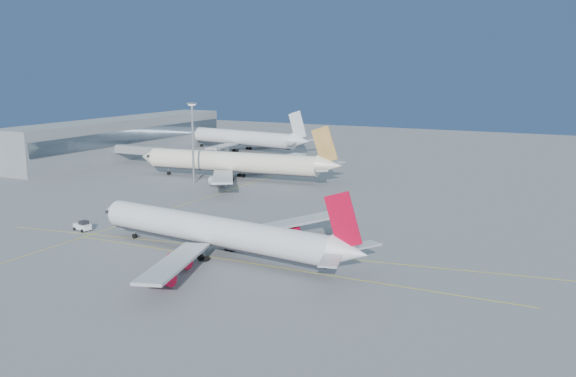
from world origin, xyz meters
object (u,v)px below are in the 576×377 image
(airliner_etihad, at_px, (237,162))
(airliner_third, at_px, (243,138))
(airliner_virgin, at_px, (218,232))
(pushback_tug, at_px, (83,226))
(light_mast, at_px, (193,136))

(airliner_etihad, distance_m, airliner_third, 69.78)
(airliner_virgin, height_order, airliner_etihad, airliner_etihad)
(airliner_third, distance_m, pushback_tug, 136.22)
(airliner_virgin, bearing_deg, airliner_etihad, 126.20)
(airliner_etihad, bearing_deg, airliner_virgin, -66.98)
(airliner_etihad, relative_size, pushback_tug, 15.99)
(light_mast, bearing_deg, airliner_virgin, -51.78)
(airliner_virgin, bearing_deg, airliner_third, 126.26)
(airliner_virgin, height_order, light_mast, light_mast)
(airliner_third, xyz_separation_m, light_mast, (25.45, -72.59, 8.97))
(airliner_third, bearing_deg, airliner_etihad, -51.71)
(pushback_tug, bearing_deg, airliner_third, 117.42)
(airliner_third, bearing_deg, light_mast, -61.32)
(pushback_tug, bearing_deg, light_mast, 112.77)
(airliner_virgin, xyz_separation_m, light_mast, (-48.38, 61.43, 9.78))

